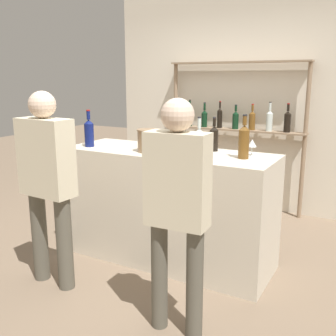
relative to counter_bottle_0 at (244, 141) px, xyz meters
name	(u,v)px	position (x,y,z in m)	size (l,w,h in m)	color
ground_plane	(168,258)	(-0.69, -0.01, -1.18)	(16.00, 16.00, 0.00)	#7A6651
bar_counter	(168,206)	(-0.69, -0.01, -0.66)	(1.92, 0.67, 1.04)	beige
back_wall	(241,99)	(-0.69, 1.93, 0.22)	(3.52, 0.12, 2.80)	beige
back_shelf	(237,115)	(-0.68, 1.75, 0.03)	(1.77, 0.18, 1.87)	#897056
counter_bottle_0	(244,141)	(0.00, 0.00, 0.00)	(0.09, 0.09, 0.35)	brown
counter_bottle_1	(89,132)	(-1.46, -0.16, -0.01)	(0.09, 0.09, 0.35)	#0F1956
counter_bottle_2	(182,138)	(-0.51, -0.09, 0.00)	(0.07, 0.07, 0.37)	black
counter_bottle_3	(214,138)	(-0.34, 0.19, -0.02)	(0.07, 0.07, 0.30)	black
counter_bottle_4	(199,140)	(-0.40, 0.02, -0.02)	(0.08, 0.08, 0.32)	silver
wine_glass	(252,144)	(0.03, 0.14, -0.04)	(0.08, 0.08, 0.14)	silver
ice_bucket	(149,141)	(-0.82, -0.12, -0.04)	(0.20, 0.20, 0.20)	#846647
cork_jar	(169,141)	(-0.75, 0.11, -0.07)	(0.12, 0.12, 0.15)	silver
customer_left	(47,176)	(-1.30, -0.86, -0.26)	(0.47, 0.22, 1.58)	#575347
customer_right	(177,201)	(-0.11, -0.93, -0.26)	(0.41, 0.20, 1.56)	#575347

